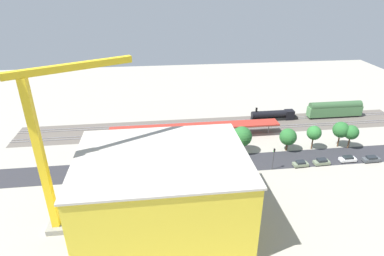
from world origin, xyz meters
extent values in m
plane|color=#9E998C|center=(0.00, 0.00, 0.00)|extent=(207.98, 207.98, 0.00)
cube|color=#5B544C|center=(0.00, -21.25, 0.00)|extent=(130.11, 15.43, 0.01)
cube|color=#2D2D33|center=(0.00, 2.34, 0.00)|extent=(130.06, 10.14, 0.01)
cube|color=#9E9EA8|center=(0.00, -25.12, 0.18)|extent=(129.98, 1.26, 0.12)
cube|color=#9E9EA8|center=(0.00, -23.68, 0.18)|extent=(129.98, 1.26, 0.12)
cube|color=#9E9EA8|center=(0.00, -18.83, 0.18)|extent=(129.98, 1.26, 0.12)
cube|color=#9E9EA8|center=(0.00, -17.39, 0.18)|extent=(129.98, 1.26, 0.12)
cube|color=#A82D23|center=(7.97, -13.94, 3.91)|extent=(52.96, 5.13, 0.47)
cylinder|color=slate|center=(-15.84, -14.15, 1.84)|extent=(0.30, 0.30, 3.67)
cylinder|color=slate|center=(0.03, -14.01, 1.84)|extent=(0.30, 0.30, 3.67)
cylinder|color=slate|center=(15.91, -13.87, 1.84)|extent=(0.30, 0.30, 3.67)
cylinder|color=slate|center=(31.78, -13.73, 1.84)|extent=(0.30, 0.30, 3.67)
cube|color=black|center=(-21.50, -24.40, 0.50)|extent=(16.67, 2.36, 1.00)
cylinder|color=black|center=(-20.00, -24.38, 2.23)|extent=(13.67, 2.58, 2.46)
cube|color=black|center=(-26.82, -24.44, 1.66)|extent=(3.03, 2.69, 3.32)
cylinder|color=black|center=(-14.68, -24.34, 4.16)|extent=(0.70, 0.70, 1.40)
cube|color=black|center=(-43.68, -24.40, 0.30)|extent=(17.77, 2.61, 0.60)
cube|color=#4C7F4C|center=(-43.68, -24.40, 2.33)|extent=(19.75, 3.24, 3.46)
cylinder|color=#355935|center=(-43.68, -24.40, 4.31)|extent=(18.96, 3.23, 3.06)
cube|color=black|center=(-38.18, 5.95, 0.15)|extent=(3.99, 1.86, 0.30)
cube|color=#474C51|center=(-38.18, 5.95, 0.71)|extent=(4.75, 1.95, 0.82)
cube|color=#1E2328|center=(-38.18, 5.95, 1.39)|extent=(2.68, 1.67, 0.54)
cube|color=black|center=(-31.79, 5.16, 0.15)|extent=(3.79, 1.69, 0.30)
cube|color=silver|center=(-31.79, 5.16, 0.69)|extent=(4.51, 1.76, 0.78)
cube|color=#1E2328|center=(-31.79, 5.16, 1.37)|extent=(2.53, 1.54, 0.57)
cube|color=black|center=(-23.94, 5.79, 0.15)|extent=(3.69, 1.99, 0.30)
cube|color=gray|center=(-23.94, 5.79, 0.68)|extent=(4.37, 2.10, 0.76)
cube|color=#1E2328|center=(-23.94, 5.79, 1.40)|extent=(2.48, 1.78, 0.68)
cube|color=black|center=(-17.88, 6.02, 0.15)|extent=(3.48, 1.97, 0.30)
cube|color=gray|center=(-17.88, 6.02, 0.67)|extent=(4.12, 2.08, 0.74)
cube|color=#1E2328|center=(-17.88, 6.02, 1.32)|extent=(2.34, 1.76, 0.56)
cube|color=yellow|center=(19.04, 23.69, 7.94)|extent=(31.76, 24.05, 15.87)
cube|color=#B7B2A8|center=(19.04, 23.69, 16.07)|extent=(32.37, 24.65, 0.40)
cube|color=gray|center=(40.61, 23.02, 0.60)|extent=(3.60, 3.60, 1.20)
cube|color=yellow|center=(40.61, 23.02, 15.82)|extent=(1.40, 1.40, 31.64)
cube|color=yellow|center=(33.59, 19.45, 32.24)|extent=(19.93, 10.91, 1.20)
cube|color=black|center=(28.52, 5.10, 0.25)|extent=(8.84, 2.55, 0.50)
cube|color=white|center=(27.43, 5.05, 1.89)|extent=(6.66, 2.67, 2.77)
cube|color=#334C8C|center=(31.80, 5.26, 1.77)|extent=(2.30, 2.46, 2.54)
cube|color=black|center=(6.58, 5.44, 0.25)|extent=(8.88, 2.50, 0.50)
cube|color=silver|center=(5.38, 5.41, 1.95)|extent=(6.51, 2.70, 2.91)
cube|color=maroon|center=(9.80, 5.52, 1.73)|extent=(2.44, 2.60, 2.45)
cube|color=black|center=(19.54, 5.44, 0.25)|extent=(8.81, 2.18, 0.50)
cube|color=silver|center=(18.50, 5.44, 2.01)|extent=(6.74, 2.41, 3.03)
cube|color=maroon|center=(22.90, 5.42, 1.77)|extent=(2.09, 2.38, 2.55)
cylinder|color=brown|center=(-3.90, -3.17, 1.57)|extent=(0.47, 0.47, 3.15)
sphere|color=#28662D|center=(-3.90, -3.17, 5.16)|extent=(5.75, 5.75, 5.75)
cylinder|color=brown|center=(-33.64, -3.38, 1.94)|extent=(0.42, 0.42, 3.87)
sphere|color=#28662D|center=(-33.64, -3.38, 5.52)|extent=(4.71, 4.71, 4.71)
cylinder|color=brown|center=(-25.18, -2.85, 1.90)|extent=(0.39, 0.39, 3.81)
sphere|color=#2D7233|center=(-25.18, -2.85, 5.26)|extent=(4.14, 4.14, 4.14)
cylinder|color=brown|center=(-36.14, -2.07, 1.86)|extent=(0.46, 0.46, 3.71)
sphere|color=#28662D|center=(-36.14, -2.07, 5.19)|extent=(4.22, 4.22, 4.22)
cylinder|color=brown|center=(23.80, -1.87, 1.67)|extent=(0.42, 0.42, 3.33)
sphere|color=#2D7233|center=(23.80, -1.87, 5.39)|extent=(5.87, 5.87, 5.87)
cylinder|color=brown|center=(-17.46, -2.78, 1.37)|extent=(0.57, 0.57, 2.73)
sphere|color=#28662D|center=(-17.46, -2.78, 4.44)|extent=(4.88, 4.88, 4.88)
cylinder|color=#333333|center=(-9.87, 6.64, 2.70)|extent=(0.16, 0.16, 5.40)
cube|color=black|center=(-9.87, 6.64, 5.85)|extent=(0.36, 0.36, 0.90)
sphere|color=green|center=(-9.65, 6.64, 5.55)|extent=(0.20, 0.20, 0.20)
camera|label=1|loc=(19.24, 74.98, 46.42)|focal=29.87mm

